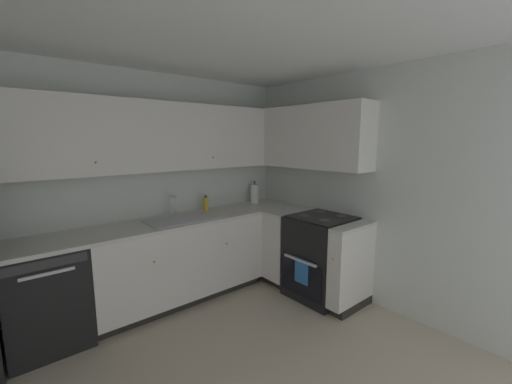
# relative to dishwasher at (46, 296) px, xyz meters

# --- Properties ---
(wall_back) EXTENTS (3.98, 0.05, 2.41)m
(wall_back) POSITION_rel_dishwasher_xyz_m (0.79, 0.33, 0.78)
(wall_back) COLOR silver
(wall_back) RESTS_ON ground_plane
(wall_right) EXTENTS (0.05, 3.57, 2.41)m
(wall_right) POSITION_rel_dishwasher_xyz_m (2.75, -1.44, 0.78)
(wall_right) COLOR silver
(wall_right) RESTS_ON ground_plane
(ceiling) EXTENTS (3.98, 3.57, 0.05)m
(ceiling) POSITION_rel_dishwasher_xyz_m (0.79, -1.44, 2.01)
(ceiling) COLOR white
(dishwasher) EXTENTS (0.60, 0.63, 0.85)m
(dishwasher) POSITION_rel_dishwasher_xyz_m (0.00, 0.00, 0.00)
(dishwasher) COLOR black
(dishwasher) RESTS_ON ground_plane
(lower_cabinets_back) EXTENTS (1.82, 0.62, 0.85)m
(lower_cabinets_back) POSITION_rel_dishwasher_xyz_m (1.22, 0.00, 0.00)
(lower_cabinets_back) COLOR silver
(lower_cabinets_back) RESTS_ON ground_plane
(countertop_back) EXTENTS (3.03, 0.60, 0.03)m
(countertop_back) POSITION_rel_dishwasher_xyz_m (1.21, 0.00, 0.44)
(countertop_back) COLOR beige
(countertop_back) RESTS_ON lower_cabinets_back
(lower_cabinets_right) EXTENTS (0.62, 1.10, 0.85)m
(lower_cabinets_right) POSITION_rel_dishwasher_xyz_m (2.43, -0.75, 0.00)
(lower_cabinets_right) COLOR silver
(lower_cabinets_right) RESTS_ON ground_plane
(countertop_right) EXTENTS (0.60, 1.10, 0.03)m
(countertop_right) POSITION_rel_dishwasher_xyz_m (2.43, -0.75, 0.44)
(countertop_right) COLOR beige
(countertop_right) RESTS_ON lower_cabinets_right
(oven_range) EXTENTS (0.68, 0.62, 1.04)m
(oven_range) POSITION_rel_dishwasher_xyz_m (2.45, -0.93, 0.02)
(oven_range) COLOR black
(oven_range) RESTS_ON ground_plane
(upper_cabinets_back) EXTENTS (2.71, 0.34, 0.69)m
(upper_cabinets_back) POSITION_rel_dishwasher_xyz_m (1.05, 0.14, 1.32)
(upper_cabinets_back) COLOR silver
(upper_cabinets_right) EXTENTS (0.32, 1.65, 0.69)m
(upper_cabinets_right) POSITION_rel_dishwasher_xyz_m (2.57, -0.53, 1.32)
(upper_cabinets_right) COLOR silver
(sink) EXTENTS (0.70, 0.40, 0.10)m
(sink) POSITION_rel_dishwasher_xyz_m (1.24, -0.03, 0.42)
(sink) COLOR #B7B7BC
(sink) RESTS_ON countertop_back
(faucet) EXTENTS (0.07, 0.16, 0.24)m
(faucet) POSITION_rel_dishwasher_xyz_m (1.24, 0.18, 0.60)
(faucet) COLOR silver
(faucet) RESTS_ON countertop_back
(soap_bottle) EXTENTS (0.06, 0.06, 0.18)m
(soap_bottle) POSITION_rel_dishwasher_xyz_m (1.67, 0.18, 0.54)
(soap_bottle) COLOR gold
(soap_bottle) RESTS_ON countertop_back
(paper_towel_roll) EXTENTS (0.11, 0.11, 0.31)m
(paper_towel_roll) POSITION_rel_dishwasher_xyz_m (2.40, 0.16, 0.59)
(paper_towel_roll) COLOR white
(paper_towel_roll) RESTS_ON countertop_back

